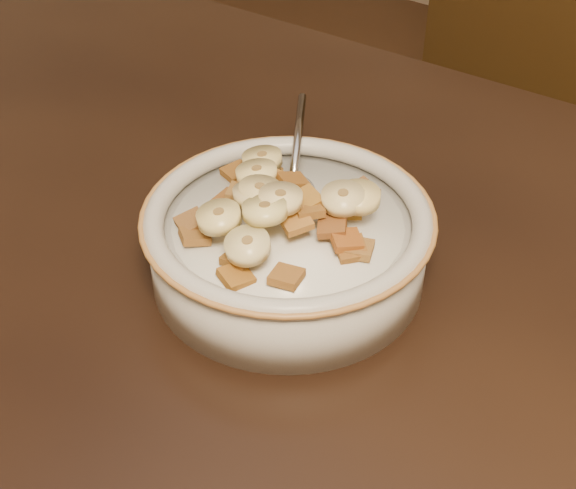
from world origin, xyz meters
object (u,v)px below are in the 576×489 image
Objects in this scene: cereal_bowl at (288,250)px; spoon at (292,193)px; table at (196,317)px; chair at (460,177)px.

spoon is (-0.02, 0.03, 0.03)m from cereal_bowl.
cereal_bowl reaches higher than table.
chair reaches higher than table.
table is at bearing 43.94° from spoon.
spoon is (0.02, 0.09, 0.07)m from table.
chair is at bearing 94.55° from table.
cereal_bowl is at bearing 90.00° from spoon.
table is at bearing -122.21° from cereal_bowl.
chair is at bearing 101.39° from cereal_bowl.
chair is 0.66m from spoon.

